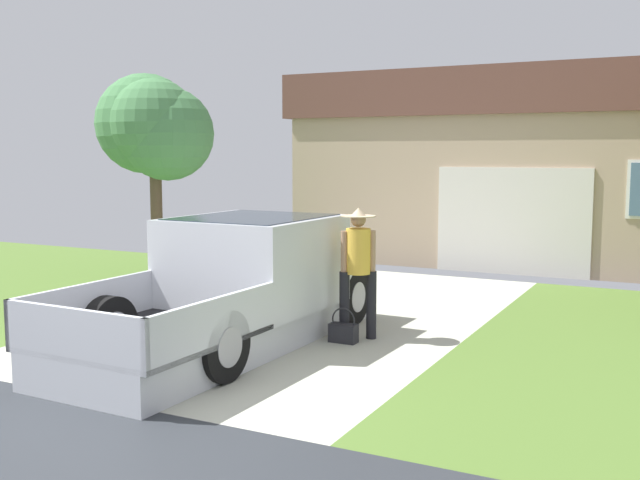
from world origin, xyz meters
The scene contains 6 objects.
pickup_truck centered at (-0.04, 2.78, 0.74)m, with size 2.09×5.11×1.64m.
person_with_hat centered at (1.30, 3.48, 1.05)m, with size 0.46×0.46×1.77m.
handbag centered at (1.21, 3.23, 0.14)m, with size 0.37×0.18×0.47m.
house_with_garage centered at (1.66, 12.74, 2.16)m, with size 10.15×6.08×4.27m.
front_yard_tree centered at (-4.54, 6.51, 2.99)m, with size 2.59×2.19×4.09m.
wheeled_trash_bin centered at (-3.12, 7.96, 0.60)m, with size 0.60×0.72×1.11m.
Camera 1 is at (5.30, -5.48, 2.49)m, focal length 41.91 mm.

